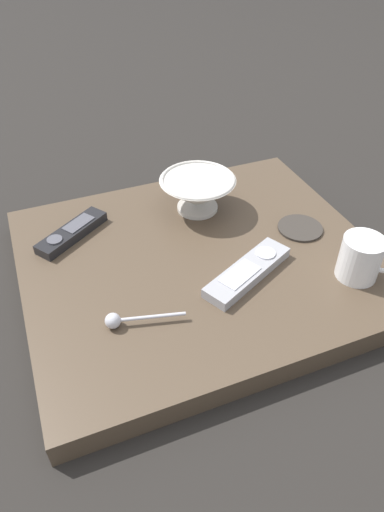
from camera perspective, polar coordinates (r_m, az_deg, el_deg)
The scene contains 8 objects.
ground_plane at distance 0.91m, azimuth 0.97°, elevation -2.07°, with size 6.00×6.00×0.00m, color black.
table at distance 0.89m, azimuth 0.98°, elevation -0.99°, with size 0.66×0.57×0.05m.
cereal_bowl at distance 0.98m, azimuth 0.69°, elevation 7.92°, with size 0.16×0.16×0.08m.
coffee_mug at distance 0.86m, azimuth 20.25°, elevation -0.26°, with size 0.09×0.08×0.08m.
teaspoon at distance 0.75m, azimuth -8.90°, elevation -7.84°, with size 0.13×0.04×0.03m.
tv_remote_near at distance 0.95m, azimuth -14.64°, elevation 2.85°, with size 0.16×0.13×0.02m.
tv_remote_far at distance 0.83m, azimuth 6.93°, elevation -1.92°, with size 0.20×0.13×0.02m.
drink_coaster at distance 0.96m, azimuth 13.38°, elevation 3.25°, with size 0.09×0.09×0.01m.
Camera 1 is at (-0.26, -0.62, 0.61)m, focal length 32.30 mm.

